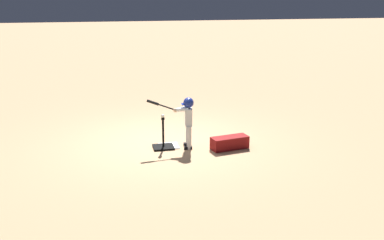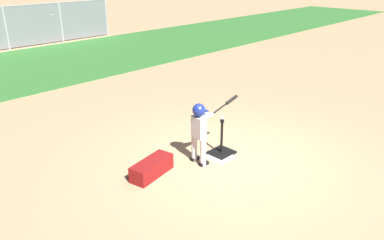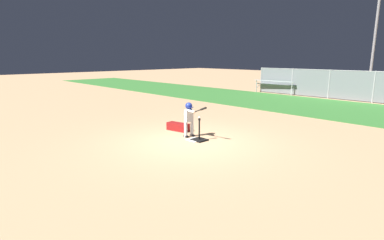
{
  "view_description": "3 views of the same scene",
  "coord_description": "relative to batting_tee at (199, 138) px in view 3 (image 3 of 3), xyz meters",
  "views": [
    {
      "loc": [
        1.43,
        9.89,
        3.41
      ],
      "look_at": [
        -0.6,
        0.37,
        0.62
      ],
      "focal_mm": 42.0,
      "sensor_mm": 36.0,
      "label": 1
    },
    {
      "loc": [
        -5.0,
        -3.68,
        3.36
      ],
      "look_at": [
        -0.47,
        0.65,
        0.78
      ],
      "focal_mm": 35.0,
      "sensor_mm": 36.0,
      "label": 2
    },
    {
      "loc": [
        6.62,
        -6.15,
        2.62
      ],
      "look_at": [
        -0.4,
        0.49,
        0.58
      ],
      "focal_mm": 28.0,
      "sensor_mm": 36.0,
      "label": 3
    }
  ],
  "objects": [
    {
      "name": "bleachers_left_center",
      "position": [
        -5.16,
        13.37,
        0.38
      ],
      "size": [
        3.15,
        1.92,
        0.96
      ],
      "color": "#ADAFB7",
      "rests_on": "ground_plane"
    },
    {
      "name": "grass_outfield_strip",
      "position": [
        -0.06,
        9.34,
        -0.08
      ],
      "size": [
        56.0,
        6.43,
        0.02
      ],
      "primitive_type": "cube",
      "color": "#33702D",
      "rests_on": "ground_plane"
    },
    {
      "name": "ground_plane",
      "position": [
        -0.06,
        -0.37,
        -0.09
      ],
      "size": [
        90.0,
        90.0,
        0.0
      ],
      "primitive_type": "plane",
      "color": "tan"
    },
    {
      "name": "batter_child",
      "position": [
        -0.53,
        0.07,
        0.65
      ],
      "size": [
        1.04,
        0.37,
        1.16
      ],
      "color": "silver",
      "rests_on": "ground_plane"
    },
    {
      "name": "equipment_bag",
      "position": [
        -1.45,
        0.36,
        0.05
      ],
      "size": [
        0.88,
        0.47,
        0.28
      ],
      "primitive_type": "cube",
      "rotation": [
        0.0,
        0.0,
        0.19
      ],
      "color": "maroon",
      "rests_on": "ground_plane"
    },
    {
      "name": "backstop_fence",
      "position": [
        -0.06,
        13.0,
        0.88
      ],
      "size": [
        12.85,
        0.08,
        1.84
      ],
      "color": "#9E9EA3",
      "rests_on": "ground_plane"
    },
    {
      "name": "field_light_pole",
      "position": [
        -1.26,
        20.73,
        5.93
      ],
      "size": [
        1.76,
        0.44,
        9.33
      ],
      "color": "slate",
      "rests_on": "ground_plane"
    },
    {
      "name": "baseball",
      "position": [
        0.0,
        0.0,
        0.66
      ],
      "size": [
        0.07,
        0.07,
        0.07
      ],
      "primitive_type": "sphere",
      "color": "white",
      "rests_on": "batting_tee"
    },
    {
      "name": "batting_tee",
      "position": [
        0.0,
        0.0,
        0.0
      ],
      "size": [
        0.46,
        0.42,
        0.71
      ],
      "color": "black",
      "rests_on": "ground_plane"
    },
    {
      "name": "home_plate",
      "position": [
        -0.13,
        -0.08,
        -0.08
      ],
      "size": [
        0.44,
        0.44,
        0.02
      ],
      "primitive_type": "cube",
      "rotation": [
        0.0,
        0.0,
        -0.01
      ],
      "color": "white",
      "rests_on": "ground_plane"
    }
  ]
}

